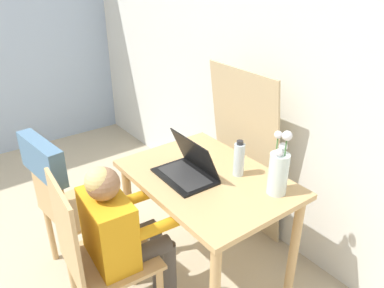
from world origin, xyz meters
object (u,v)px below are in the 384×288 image
at_px(chair_occupied, 97,258).
at_px(flower_vase, 279,170).
at_px(chair_spare, 60,187).
at_px(water_bottle, 239,159).
at_px(laptop, 189,167).
at_px(person_seated, 120,228).

height_order(chair_occupied, flower_vase, flower_vase).
height_order(chair_spare, flower_vase, flower_vase).
distance_m(chair_occupied, flower_vase, 0.97).
xyz_separation_m(chair_spare, flower_vase, (0.85, 0.79, 0.23)).
distance_m(chair_spare, water_bottle, 1.00).
bearing_deg(laptop, person_seated, -85.22).
bearing_deg(water_bottle, person_seated, -101.01).
height_order(flower_vase, water_bottle, flower_vase).
distance_m(chair_spare, person_seated, 0.50).
bearing_deg(flower_vase, person_seated, -118.23).
relative_size(chair_occupied, person_seated, 0.96).
xyz_separation_m(person_seated, flower_vase, (0.36, 0.68, 0.26)).
xyz_separation_m(flower_vase, water_bottle, (-0.24, -0.03, -0.03)).
height_order(person_seated, water_bottle, person_seated).
bearing_deg(laptop, chair_spare, -128.91).
bearing_deg(laptop, chair_occupied, -86.93).
bearing_deg(chair_occupied, person_seated, -90.00).
distance_m(person_seated, laptop, 0.47).
bearing_deg(laptop, flower_vase, 34.18).
bearing_deg(chair_spare, flower_vase, -143.89).
bearing_deg(chair_spare, laptop, -137.29).
bearing_deg(person_seated, flower_vase, -114.12).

